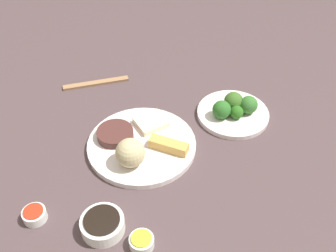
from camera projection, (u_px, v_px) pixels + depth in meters
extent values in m
cube|color=#4C3B3D|center=(128.00, 148.00, 1.04)|extent=(2.20, 2.20, 0.02)
cylinder|color=white|center=(142.00, 145.00, 1.02)|extent=(0.28, 0.28, 0.02)
sphere|color=#C7B786|center=(130.00, 153.00, 0.94)|extent=(0.07, 0.07, 0.07)
cube|color=#D7A550|center=(169.00, 145.00, 0.99)|extent=(0.09, 0.09, 0.03)
cube|color=beige|center=(151.00, 122.00, 1.06)|extent=(0.08, 0.09, 0.02)
cylinder|color=#4F2B27|center=(115.00, 134.00, 1.02)|extent=(0.10, 0.10, 0.02)
cylinder|color=white|center=(233.00, 114.00, 1.11)|extent=(0.20, 0.20, 0.01)
sphere|color=#3D6926|center=(233.00, 101.00, 1.10)|extent=(0.05, 0.05, 0.05)
sphere|color=#2C6A27|center=(222.00, 110.00, 1.08)|extent=(0.05, 0.05, 0.05)
sphere|color=#2A651C|center=(237.00, 112.00, 1.08)|extent=(0.04, 0.04, 0.04)
sphere|color=#366F2D|center=(249.00, 105.00, 1.09)|extent=(0.05, 0.05, 0.05)
cylinder|color=white|center=(103.00, 225.00, 0.83)|extent=(0.09, 0.09, 0.03)
cylinder|color=black|center=(102.00, 220.00, 0.82)|extent=(0.08, 0.08, 0.00)
cylinder|color=white|center=(35.00, 215.00, 0.86)|extent=(0.05, 0.05, 0.02)
cylinder|color=red|center=(33.00, 211.00, 0.85)|extent=(0.04, 0.04, 0.00)
cylinder|color=white|center=(142.00, 242.00, 0.81)|extent=(0.05, 0.05, 0.02)
cylinder|color=yellow|center=(141.00, 238.00, 0.80)|extent=(0.04, 0.04, 0.00)
cube|color=#A17650|center=(96.00, 83.00, 1.23)|extent=(0.04, 0.21, 0.01)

